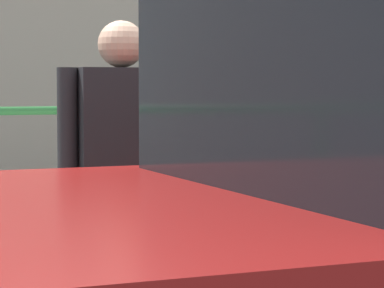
# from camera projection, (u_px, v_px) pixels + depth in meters

# --- Properties ---
(parking_meter) EXTENTS (0.19, 0.20, 1.54)m
(parking_meter) POSITION_uv_depth(u_px,v_px,m) (243.00, 116.00, 4.25)
(parking_meter) COLOR slate
(parking_meter) RESTS_ON sidewalk_curb
(pedestrian_at_meter) EXTENTS (0.61, 0.55, 1.57)m
(pedestrian_at_meter) POSITION_uv_depth(u_px,v_px,m) (121.00, 174.00, 4.04)
(pedestrian_at_meter) COLOR slate
(pedestrian_at_meter) RESTS_ON sidewalk_curb
(background_railing) EXTENTS (24.06, 0.06, 1.14)m
(background_railing) POSITION_uv_depth(u_px,v_px,m) (57.00, 151.00, 6.45)
(background_railing) COLOR #2D7A38
(background_railing) RESTS_ON sidewalk_curb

